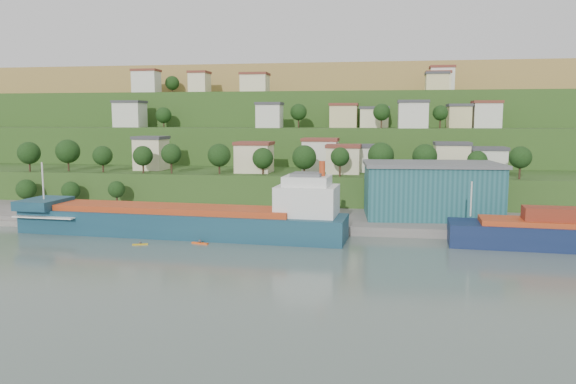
% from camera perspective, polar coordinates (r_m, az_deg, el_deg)
% --- Properties ---
extents(ground, '(500.00, 500.00, 0.00)m').
position_cam_1_polar(ground, '(111.21, -8.45, -5.55)').
color(ground, '#4C5C55').
rests_on(ground, ground).
extents(quay, '(220.00, 26.00, 4.00)m').
position_cam_1_polar(quay, '(134.13, 3.43, -3.26)').
color(quay, slate).
rests_on(quay, ground).
extents(pebble_beach, '(40.00, 18.00, 2.40)m').
position_cam_1_polar(pebble_beach, '(155.22, -25.58, -2.52)').
color(pebble_beach, slate).
rests_on(pebble_beach, ground).
extents(hillside, '(360.00, 211.11, 96.00)m').
position_cam_1_polar(hillside, '(275.02, 2.32, 2.21)').
color(hillside, '#284719').
rests_on(hillside, ground).
extents(cargo_ship_near, '(72.06, 15.19, 18.39)m').
position_cam_1_polar(cargo_ship_near, '(122.11, -9.89, -3.01)').
color(cargo_ship_near, '#133347').
rests_on(cargo_ship_near, ground).
extents(warehouse, '(32.40, 21.38, 12.80)m').
position_cam_1_polar(warehouse, '(135.66, 14.29, 0.25)').
color(warehouse, '#1B4E53').
rests_on(warehouse, quay).
extents(caravan, '(6.34, 3.28, 2.83)m').
position_cam_1_polar(caravan, '(155.76, -24.72, -1.47)').
color(caravan, white).
rests_on(caravan, pebble_beach).
extents(dinghy, '(3.75, 1.81, 0.72)m').
position_cam_1_polar(dinghy, '(143.05, -21.47, -2.46)').
color(dinghy, silver).
rests_on(dinghy, pebble_beach).
extents(kayak_orange, '(3.63, 1.44, 0.89)m').
position_cam_1_polar(kayak_orange, '(114.08, -8.93, -5.09)').
color(kayak_orange, '#FC5716').
rests_on(kayak_orange, ground).
extents(kayak_yellow, '(3.04, 1.54, 0.76)m').
position_cam_1_polar(kayak_yellow, '(115.60, -14.79, -5.10)').
color(kayak_yellow, gold).
rests_on(kayak_yellow, ground).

